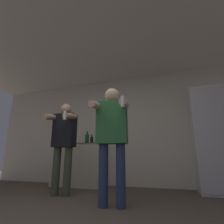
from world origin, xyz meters
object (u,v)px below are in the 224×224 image
object	(u,v)px
bottle_green_wine	(92,140)
person_man_side	(64,139)
refrigerator	(212,139)
bottle_brown_liquor	(99,139)
person_woman_foreground	(112,131)
bottle_amber_bourbon	(87,139)

from	to	relation	value
bottle_green_wine	person_man_side	xyz separation A→B (m)	(-0.05, -1.03, -0.09)
refrigerator	person_man_side	xyz separation A→B (m)	(-2.48, -1.00, -0.02)
bottle_brown_liquor	person_woman_foreground	size ratio (longest dim) A/B	0.16
refrigerator	person_woman_foreground	xyz separation A→B (m)	(-1.46, -1.40, 0.01)
refrigerator	person_man_side	distance (m)	2.68
refrigerator	person_man_side	size ratio (longest dim) A/B	1.20
refrigerator	bottle_green_wine	xyz separation A→B (m)	(-2.43, 0.03, 0.07)
refrigerator	bottle_brown_liquor	distance (m)	2.26
refrigerator	bottle_green_wine	bearing A→B (deg)	179.29
bottle_brown_liquor	bottle_amber_bourbon	bearing A→B (deg)	180.00
bottle_amber_bourbon	person_woman_foreground	bearing A→B (deg)	-52.62
bottle_amber_bourbon	bottle_green_wine	bearing A→B (deg)	-0.00
person_woman_foreground	person_man_side	distance (m)	1.10
person_woman_foreground	refrigerator	bearing A→B (deg)	43.80
refrigerator	person_woman_foreground	bearing A→B (deg)	-136.20
refrigerator	person_man_side	world-z (taller)	refrigerator
refrigerator	bottle_brown_liquor	size ratio (longest dim) A/B	7.63
refrigerator	bottle_green_wine	world-z (taller)	refrigerator
bottle_green_wine	bottle_amber_bourbon	world-z (taller)	bottle_amber_bourbon
bottle_green_wine	bottle_amber_bourbon	distance (m)	0.13
bottle_amber_bourbon	refrigerator	bearing A→B (deg)	-0.67
bottle_amber_bourbon	person_woman_foreground	size ratio (longest dim) A/B	0.20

